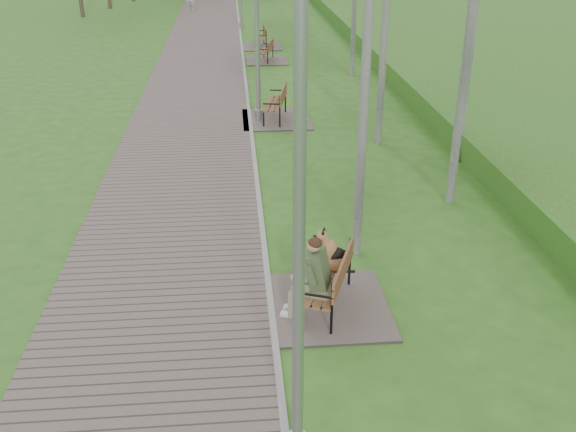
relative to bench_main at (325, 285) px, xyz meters
name	(u,v)px	position (x,y,z in m)	size (l,w,h in m)	color
walkway	(199,70)	(-2.57, 16.67, -0.42)	(3.50, 67.00, 0.04)	#71615B
kerb	(244,69)	(-0.82, 16.67, -0.42)	(0.10, 67.00, 0.05)	#999993
embankment	(560,72)	(11.18, 15.17, -0.44)	(14.00, 70.00, 1.60)	#538C2F
bench_main	(325,285)	(0.00, 0.00, 0.00)	(1.81, 2.01, 1.58)	#71615B
bench_second	(275,113)	(-0.08, 9.96, -0.22)	(1.97, 2.19, 1.21)	#71615B
bench_third	(266,57)	(0.10, 18.16, -0.26)	(1.66, 1.84, 1.02)	#71615B
bench_far	(261,43)	(0.03, 21.14, -0.25)	(1.75, 1.94, 1.07)	#71615B
lamp_post_near	(299,264)	(-0.71, -2.90, 2.05)	(0.21, 0.21, 5.34)	#94969B
lamp_post_second	(257,24)	(-0.56, 9.92, 2.32)	(0.23, 0.23, 5.90)	#94969B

